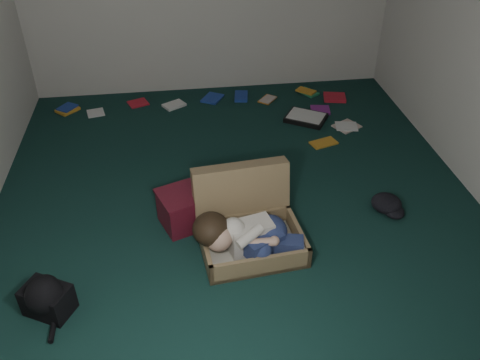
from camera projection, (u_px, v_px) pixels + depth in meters
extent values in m
plane|color=#0F2C27|center=(238.00, 204.00, 4.23)|extent=(4.50, 4.50, 0.00)
plane|color=silver|center=(327.00, 314.00, 1.66)|extent=(4.50, 0.00, 4.50)
cube|color=olive|center=(252.00, 243.00, 3.72)|extent=(0.78, 0.59, 0.17)
cube|color=silver|center=(252.00, 247.00, 3.74)|extent=(0.71, 0.53, 0.02)
cube|color=olive|center=(241.00, 196.00, 3.88)|extent=(0.75, 0.30, 0.54)
cube|color=silver|center=(250.00, 236.00, 3.64)|extent=(0.35, 0.25, 0.23)
sphere|color=tan|center=(219.00, 237.00, 3.54)|extent=(0.20, 0.20, 0.20)
ellipsoid|color=black|center=(211.00, 229.00, 3.55)|extent=(0.26, 0.28, 0.23)
ellipsoid|color=navy|center=(271.00, 232.00, 3.68)|extent=(0.24, 0.28, 0.23)
cube|color=navy|center=(264.00, 245.00, 3.58)|extent=(0.30, 0.25, 0.15)
cube|color=navy|center=(286.00, 245.00, 3.62)|extent=(0.27, 0.18, 0.12)
sphere|color=white|center=(297.00, 242.00, 3.67)|extent=(0.12, 0.12, 0.12)
sphere|color=white|center=(300.00, 250.00, 3.62)|extent=(0.10, 0.10, 0.10)
cylinder|color=tan|center=(263.00, 242.00, 3.52)|extent=(0.20, 0.08, 0.07)
cube|color=#51101D|center=(188.00, 209.00, 3.96)|extent=(0.49, 0.44, 0.27)
cube|color=#51101D|center=(187.00, 194.00, 3.88)|extent=(0.52, 0.46, 0.02)
cube|color=black|center=(306.00, 118.00, 5.38)|extent=(0.50, 0.47, 0.05)
cube|color=white|center=(306.00, 116.00, 5.37)|extent=(0.45, 0.42, 0.01)
cube|color=orange|center=(68.00, 110.00, 5.56)|extent=(0.22, 0.16, 0.02)
cube|color=red|center=(138.00, 103.00, 5.70)|extent=(0.27, 0.26, 0.02)
cube|color=white|center=(174.00, 105.00, 5.65)|extent=(0.22, 0.25, 0.02)
cube|color=#1C3998|center=(241.00, 97.00, 5.82)|extent=(0.23, 0.26, 0.02)
cube|color=#C67117|center=(268.00, 99.00, 5.77)|extent=(0.27, 0.25, 0.02)
cube|color=#227F4F|center=(308.00, 92.00, 5.92)|extent=(0.23, 0.18, 0.02)
cube|color=#852288|center=(320.00, 110.00, 5.56)|extent=(0.27, 0.27, 0.02)
cube|color=beige|center=(347.00, 126.00, 5.27)|extent=(0.20, 0.24, 0.02)
cube|color=orange|center=(324.00, 143.00, 5.00)|extent=(0.24, 0.27, 0.02)
cube|color=red|center=(334.00, 98.00, 5.80)|extent=(0.27, 0.24, 0.02)
cube|color=white|center=(96.00, 113.00, 5.51)|extent=(0.24, 0.20, 0.02)
cube|color=#1C3998|center=(212.00, 98.00, 5.79)|extent=(0.27, 0.27, 0.02)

